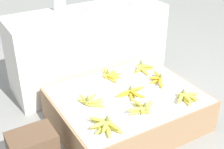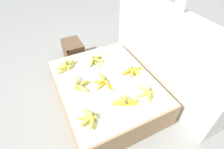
% 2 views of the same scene
% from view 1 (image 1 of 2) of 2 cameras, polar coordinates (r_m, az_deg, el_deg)
% --- Properties ---
extents(ground_plane, '(10.00, 10.00, 0.00)m').
position_cam_1_polar(ground_plane, '(2.59, 2.62, -8.76)').
color(ground_plane, gray).
extents(display_platform, '(1.11, 0.89, 0.28)m').
position_cam_1_polar(display_platform, '(2.51, 2.69, -6.26)').
color(display_platform, '#997551').
rests_on(display_platform, ground_plane).
extents(back_vendor_table, '(1.48, 0.49, 0.73)m').
position_cam_1_polar(back_vendor_table, '(3.00, -4.23, 4.91)').
color(back_vendor_table, beige).
rests_on(back_vendor_table, ground_plane).
extents(banana_bunch_front_left, '(0.19, 0.25, 0.11)m').
position_cam_1_polar(banana_bunch_front_left, '(2.07, -1.28, -9.21)').
color(banana_bunch_front_left, gold).
rests_on(banana_bunch_front_left, display_platform).
extents(banana_bunch_front_midleft, '(0.24, 0.18, 0.09)m').
position_cam_1_polar(banana_bunch_front_midleft, '(2.24, 5.55, -6.07)').
color(banana_bunch_front_midleft, gold).
rests_on(banana_bunch_front_midleft, display_platform).
extents(banana_bunch_front_midright, '(0.22, 0.18, 0.09)m').
position_cam_1_polar(banana_bunch_front_midright, '(2.41, 13.31, -3.96)').
color(banana_bunch_front_midright, '#DBCC4C').
rests_on(banana_bunch_front_midright, display_platform).
extents(banana_bunch_middle_left, '(0.19, 0.22, 0.09)m').
position_cam_1_polar(banana_bunch_middle_left, '(2.31, -4.05, -4.85)').
color(banana_bunch_middle_left, gold).
rests_on(banana_bunch_middle_left, display_platform).
extents(banana_bunch_middle_midleft, '(0.25, 0.16, 0.09)m').
position_cam_1_polar(banana_bunch_middle_midleft, '(2.41, 3.63, -3.30)').
color(banana_bunch_middle_midleft, gold).
rests_on(banana_bunch_middle_midleft, display_platform).
extents(banana_bunch_middle_midright, '(0.16, 0.23, 0.09)m').
position_cam_1_polar(banana_bunch_middle_midright, '(2.61, 8.32, -0.79)').
color(banana_bunch_middle_midright, gold).
rests_on(banana_bunch_middle_midright, display_platform).
extents(banana_bunch_back_midleft, '(0.16, 0.24, 0.09)m').
position_cam_1_polar(banana_bunch_back_midleft, '(2.64, -0.39, -0.08)').
color(banana_bunch_back_midleft, gold).
rests_on(banana_bunch_back_midleft, display_platform).
extents(banana_bunch_back_midright, '(0.22, 0.18, 0.11)m').
position_cam_1_polar(banana_bunch_back_midright, '(2.75, 5.54, 1.24)').
color(banana_bunch_back_midright, '#DBCC4C').
rests_on(banana_bunch_back_midright, display_platform).
extents(foam_tray_white, '(0.23, 0.20, 0.02)m').
position_cam_1_polar(foam_tray_white, '(2.94, -2.98, 12.29)').
color(foam_tray_white, white).
rests_on(foam_tray_white, back_vendor_table).
extents(foam_tray_dark, '(0.29, 0.14, 0.02)m').
position_cam_1_polar(foam_tray_dark, '(3.10, 5.36, 13.11)').
color(foam_tray_dark, white).
rests_on(foam_tray_dark, back_vendor_table).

